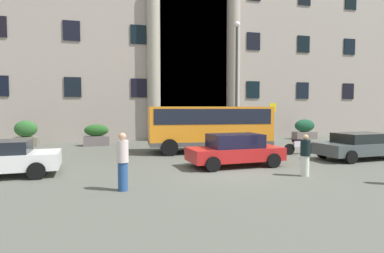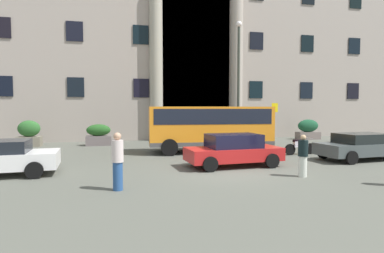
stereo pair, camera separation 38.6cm
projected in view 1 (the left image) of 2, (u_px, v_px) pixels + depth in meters
name	position (u px, v px, depth m)	size (l,w,h in m)	color
ground_plane	(230.00, 172.00, 13.01)	(80.00, 64.00, 0.12)	#52544B
office_building_facade	(160.00, 35.00, 29.32)	(41.86, 9.76, 18.42)	#A1958A
orange_minibus	(209.00, 125.00, 18.44)	(7.07, 3.11, 2.61)	orange
bus_stop_sign	(272.00, 119.00, 21.62)	(0.44, 0.08, 2.85)	#939F16
hedge_planter_west	(96.00, 135.00, 21.52)	(1.65, 0.85, 1.43)	#695F5F
hedge_planter_entrance_left	(26.00, 134.00, 20.76)	(1.44, 0.90, 1.72)	#716A5A
hedge_planter_far_east	(305.00, 130.00, 26.06)	(1.86, 0.83, 1.60)	#6F625D
parked_coupe_end	(361.00, 146.00, 15.86)	(4.56, 2.26, 1.30)	#434B4C
parked_sedan_far	(235.00, 150.00, 13.96)	(4.18, 2.12, 1.41)	red
motorcycle_near_kerb	(299.00, 146.00, 17.54)	(1.91, 0.55, 0.89)	black
pedestrian_man_red_shirt	(305.00, 155.00, 11.92)	(0.36, 0.36, 1.56)	silver
pedestrian_woman_with_bag	(123.00, 161.00, 9.82)	(0.36, 0.36, 1.79)	navy
lamppost_plaza_centre	(237.00, 74.00, 22.29)	(0.40, 0.40, 8.48)	#373F37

